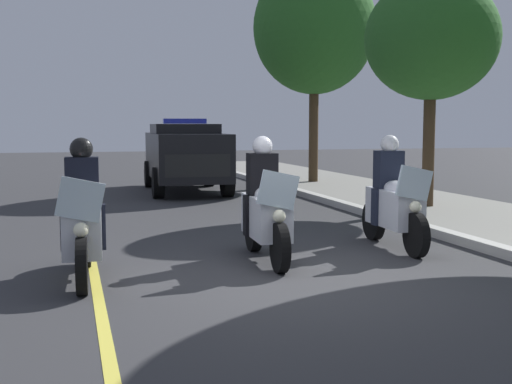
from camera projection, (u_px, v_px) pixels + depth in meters
name	position (u px, v px, depth m)	size (l,w,h in m)	color
ground_plane	(298.00, 281.00, 7.89)	(80.00, 80.00, 0.00)	#333335
lane_stripe_center	(98.00, 295.00, 7.25)	(48.00, 0.12, 0.01)	#E0D14C
police_motorcycle_lead_left	(83.00, 222.00, 7.93)	(2.14, 0.59, 1.72)	black
police_motorcycle_lead_right	(265.00, 211.00, 9.02)	(2.14, 0.59, 1.72)	black
police_motorcycle_trailing	(393.00, 202.00, 9.97)	(2.14, 0.59, 1.72)	black
police_suv	(185.00, 154.00, 18.44)	(4.99, 2.26, 2.05)	black
tree_far_back	(431.00, 39.00, 14.09)	(2.87, 2.87, 4.94)	#42301E
tree_behind_suv	(314.00, 28.00, 20.24)	(3.78, 3.78, 6.79)	#42301E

